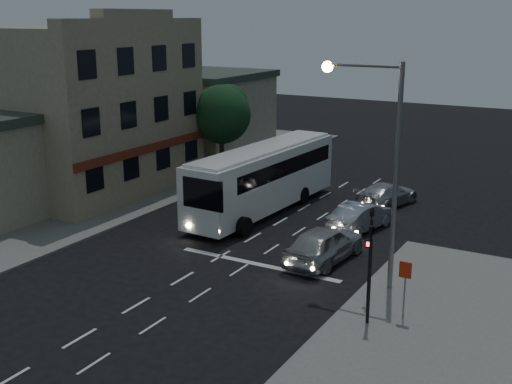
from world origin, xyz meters
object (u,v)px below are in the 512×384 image
Objects in this scene: car_sedan_b at (387,194)px; car_sedan_a at (362,216)px; car_suv at (324,244)px; street_tree at (221,112)px; regulatory_sign at (405,281)px; traffic_signal_main at (370,243)px; streetlight at (381,150)px; traffic_signal_side at (370,263)px; tour_bus at (263,177)px.

car_sedan_a is at bearing 106.72° from car_sedan_b.
car_suv is 9.95m from car_sedan_b.
car_sedan_b is 0.75× the size of street_tree.
regulatory_sign is at bearing -41.08° from street_tree.
street_tree is (-12.21, 1.28, 3.82)m from car_sedan_b.
streetlight is (-0.26, 1.42, 3.31)m from traffic_signal_main.
traffic_signal_main is at bearing -42.03° from street_tree.
car_suv is 1.05× the size of car_sedan_b.
car_sedan_a is 14.42m from street_tree.
regulatory_sign is at bearing 43.92° from traffic_signal_side.
regulatory_sign is at bearing 131.47° from car_sedan_a.
traffic_signal_main reaches higher than regulatory_sign.
street_tree reaches higher than car_suv.
traffic_signal_side is 0.66× the size of street_tree.
traffic_signal_side is (10.03, -10.39, 0.40)m from tour_bus.
streetlight is (9.07, -6.99, 3.72)m from tour_bus.
traffic_signal_side is at bearing 124.38° from car_sedan_a.
tour_bus is 1.98× the size of street_tree.
tour_bus is 1.36× the size of streetlight.
regulatory_sign reaches higher than car_sedan_a.
streetlight reaches higher than traffic_signal_side.
streetlight reaches higher than car_sedan_b.
tour_bus is at bearing 51.87° from car_sedan_b.
car_suv is at bearing -41.70° from street_tree.
traffic_signal_main is at bearing 141.67° from car_suv.
car_suv is 0.79× the size of street_tree.
streetlight is (-0.96, 3.40, 3.31)m from traffic_signal_side.
car_suv is at bearing 128.02° from traffic_signal_side.
regulatory_sign is 5.18m from streetlight.
streetlight is (-1.96, 2.44, 4.14)m from regulatory_sign.
regulatory_sign is (1.70, -1.01, -0.82)m from traffic_signal_main.
car_suv is 1.20× the size of traffic_signal_main.
car_suv is at bearing -38.53° from tour_bus.
car_sedan_a is at bearing 112.23° from traffic_signal_main.
car_suv is (6.12, -5.39, -1.18)m from tour_bus.
car_sedan_b is (-0.28, 4.85, -0.04)m from car_sedan_a.
traffic_signal_main and traffic_signal_side have the same top height.
traffic_signal_side is at bearing 132.97° from car_suv.
traffic_signal_main is 0.66× the size of street_tree.
car_sedan_a reaches higher than car_sedan_b.
car_suv is 1.20× the size of traffic_signal_side.
traffic_signal_side is (4.29, -14.94, 1.74)m from car_sedan_b.
car_sedan_a is (-0.11, 5.09, -0.12)m from car_suv.
traffic_signal_main is 1.86× the size of regulatory_sign.
traffic_signal_side is 1.86× the size of regulatory_sign.
traffic_signal_main is (3.59, -12.96, 1.74)m from car_sedan_b.
car_suv is at bearing 105.65° from car_sedan_b.
streetlight reaches higher than regulatory_sign.
tour_bus is 2.49× the size of car_suv.
car_sedan_a is at bearing -0.03° from tour_bus.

